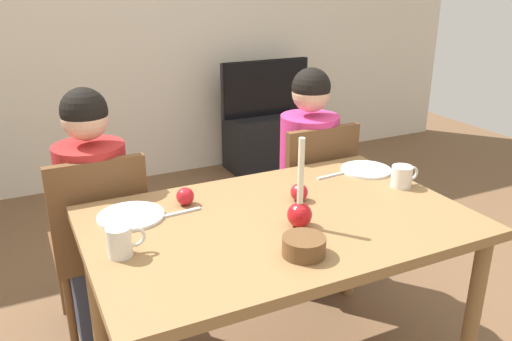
# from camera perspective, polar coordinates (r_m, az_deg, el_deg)

# --- Properties ---
(back_wall) EXTENTS (6.40, 0.10, 2.60)m
(back_wall) POSITION_cam_1_polar(r_m,az_deg,el_deg) (4.22, -15.02, 16.02)
(back_wall) COLOR beige
(back_wall) RESTS_ON ground
(dining_table) EXTENTS (1.40, 0.90, 0.75)m
(dining_table) POSITION_cam_1_polar(r_m,az_deg,el_deg) (1.97, 2.57, -7.39)
(dining_table) COLOR olive
(dining_table) RESTS_ON ground
(chair_left) EXTENTS (0.40, 0.40, 0.90)m
(chair_left) POSITION_cam_1_polar(r_m,az_deg,el_deg) (2.41, -16.76, -7.00)
(chair_left) COLOR brown
(chair_left) RESTS_ON ground
(chair_right) EXTENTS (0.40, 0.40, 0.90)m
(chair_right) POSITION_cam_1_polar(r_m,az_deg,el_deg) (2.75, 6.00, -2.62)
(chair_right) COLOR brown
(chair_right) RESTS_ON ground
(person_left_child) EXTENTS (0.30, 0.30, 1.17)m
(person_left_child) POSITION_cam_1_polar(r_m,az_deg,el_deg) (2.41, -17.04, -5.46)
(person_left_child) COLOR #33384C
(person_left_child) RESTS_ON ground
(person_right_child) EXTENTS (0.30, 0.30, 1.17)m
(person_right_child) POSITION_cam_1_polar(r_m,az_deg,el_deg) (2.75, 5.69, -1.27)
(person_right_child) COLOR #33384C
(person_right_child) RESTS_ON ground
(tv_stand) EXTENTS (0.64, 0.40, 0.48)m
(tv_stand) POSITION_cam_1_polar(r_m,az_deg,el_deg) (4.50, 0.98, 3.18)
(tv_stand) COLOR black
(tv_stand) RESTS_ON ground
(tv) EXTENTS (0.79, 0.05, 0.46)m
(tv) POSITION_cam_1_polar(r_m,az_deg,el_deg) (4.38, 1.02, 9.05)
(tv) COLOR black
(tv) RESTS_ON tv_stand
(candle_centerpiece) EXTENTS (0.09, 0.09, 0.33)m
(candle_centerpiece) POSITION_cam_1_polar(r_m,az_deg,el_deg) (1.85, 4.82, -4.22)
(candle_centerpiece) COLOR red
(candle_centerpiece) RESTS_ON dining_table
(plate_left) EXTENTS (0.25, 0.25, 0.01)m
(plate_left) POSITION_cam_1_polar(r_m,az_deg,el_deg) (1.99, -13.58, -4.87)
(plate_left) COLOR silver
(plate_left) RESTS_ON dining_table
(plate_right) EXTENTS (0.23, 0.23, 0.01)m
(plate_right) POSITION_cam_1_polar(r_m,az_deg,el_deg) (2.44, 11.99, 0.09)
(plate_right) COLOR silver
(plate_right) RESTS_ON dining_table
(mug_left) EXTENTS (0.13, 0.08, 0.10)m
(mug_left) POSITION_cam_1_polar(r_m,az_deg,el_deg) (1.72, -14.65, -7.54)
(mug_left) COLOR silver
(mug_left) RESTS_ON dining_table
(mug_right) EXTENTS (0.13, 0.09, 0.09)m
(mug_right) POSITION_cam_1_polar(r_m,az_deg,el_deg) (2.28, 15.77, -0.62)
(mug_right) COLOR silver
(mug_right) RESTS_ON dining_table
(fork_left) EXTENTS (0.18, 0.03, 0.01)m
(fork_left) POSITION_cam_1_polar(r_m,az_deg,el_deg) (1.98, -8.53, -4.65)
(fork_left) COLOR silver
(fork_left) RESTS_ON dining_table
(fork_right) EXTENTS (0.18, 0.03, 0.01)m
(fork_right) POSITION_cam_1_polar(r_m,az_deg,el_deg) (2.35, 8.51, -0.50)
(fork_right) COLOR silver
(fork_right) RESTS_ON dining_table
(bowl_walnuts) EXTENTS (0.14, 0.14, 0.06)m
(bowl_walnuts) POSITION_cam_1_polar(r_m,az_deg,el_deg) (1.69, 5.28, -8.25)
(bowl_walnuts) COLOR brown
(bowl_walnuts) RESTS_ON dining_table
(apple_near_candle) EXTENTS (0.07, 0.07, 0.07)m
(apple_near_candle) POSITION_cam_1_polar(r_m,az_deg,el_deg) (2.07, 4.76, -2.40)
(apple_near_candle) COLOR #B01920
(apple_near_candle) RESTS_ON dining_table
(apple_by_left_plate) EXTENTS (0.07, 0.07, 0.07)m
(apple_by_left_plate) POSITION_cam_1_polar(r_m,az_deg,el_deg) (2.04, -7.78, -2.82)
(apple_by_left_plate) COLOR red
(apple_by_left_plate) RESTS_ON dining_table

